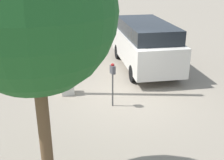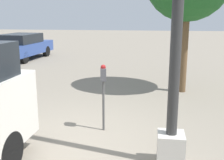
% 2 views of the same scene
% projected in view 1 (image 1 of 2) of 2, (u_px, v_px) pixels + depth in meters
% --- Properties ---
extents(ground_plane, '(80.00, 80.00, 0.00)m').
position_uv_depth(ground_plane, '(127.00, 99.00, 9.53)').
color(ground_plane, gray).
extents(parking_meter_near, '(0.22, 0.15, 1.45)m').
position_uv_depth(parking_meter_near, '(113.00, 75.00, 8.67)').
color(parking_meter_near, '#4C4C4C').
rests_on(parking_meter_near, ground).
extents(parking_meter_far, '(0.22, 0.15, 1.47)m').
position_uv_depth(parking_meter_far, '(85.00, 31.00, 14.47)').
color(parking_meter_far, '#4C4C4C').
rests_on(parking_meter_far, ground).
extents(lamp_post, '(0.44, 0.44, 6.93)m').
position_uv_depth(lamp_post, '(63.00, 23.00, 9.01)').
color(lamp_post, beige).
rests_on(lamp_post, ground).
extents(parked_van, '(5.05, 2.13, 2.04)m').
position_uv_depth(parked_van, '(145.00, 43.00, 12.10)').
color(parked_van, beige).
rests_on(parked_van, ground).
extents(street_tree, '(2.63, 2.63, 4.87)m').
position_uv_depth(street_tree, '(32.00, 12.00, 4.23)').
color(street_tree, brown).
rests_on(street_tree, ground).
extents(fire_hydrant, '(0.18, 0.18, 0.81)m').
position_uv_depth(fire_hydrant, '(84.00, 41.00, 15.34)').
color(fire_hydrant, gold).
rests_on(fire_hydrant, ground).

